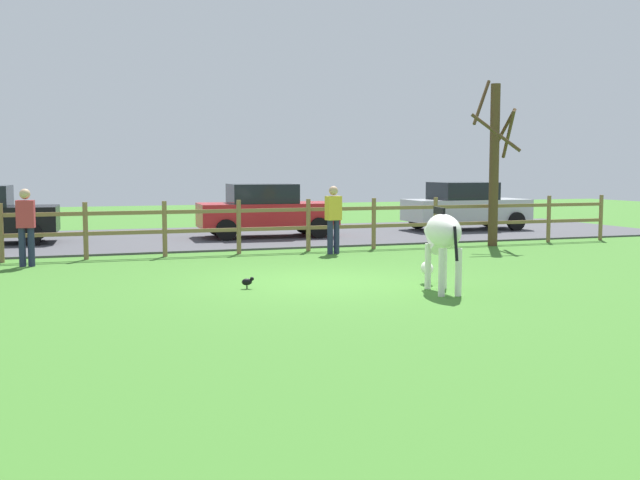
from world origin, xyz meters
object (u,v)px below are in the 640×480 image
bare_tree (495,160)px  zebra (442,237)px  crow_on_grass (248,282)px  parked_car_silver (465,206)px  visitor_left_of_tree (26,224)px  visitor_right_of_tree (333,216)px  parked_car_red (266,210)px

bare_tree → zebra: size_ratio=2.31×
crow_on_grass → parked_car_silver: parked_car_silver is taller
visitor_left_of_tree → visitor_right_of_tree: bearing=1.0°
zebra → visitor_left_of_tree: visitor_left_of_tree is taller
parked_car_silver → visitor_right_of_tree: size_ratio=2.45×
parked_car_silver → parked_car_red: bearing=-176.6°
crow_on_grass → visitor_left_of_tree: size_ratio=0.13×
bare_tree → visitor_left_of_tree: bearing=-177.4°
parked_car_red → visitor_left_of_tree: size_ratio=2.50×
visitor_right_of_tree → parked_car_red: bearing=96.1°
visitor_left_of_tree → parked_car_silver: bearing=20.4°
visitor_left_of_tree → crow_on_grass: bearing=-50.6°
zebra → visitor_right_of_tree: bearing=87.5°
parked_car_red → parked_car_silver: same height
visitor_right_of_tree → bare_tree: bearing=5.0°
bare_tree → visitor_right_of_tree: bare_tree is taller
crow_on_grass → parked_car_red: size_ratio=0.05×
parked_car_silver → zebra: bearing=-121.8°
bare_tree → crow_on_grass: (-7.97, -4.99, -2.16)m
zebra → parked_car_silver: (6.68, 10.79, -0.08)m
visitor_left_of_tree → visitor_right_of_tree: size_ratio=1.00×
zebra → crow_on_grass: zebra is taller
visitor_left_of_tree → zebra: bearing=-41.1°
bare_tree → crow_on_grass: bearing=-147.9°
parked_car_red → visitor_left_of_tree: visitor_left_of_tree is taller
parked_car_silver → visitor_right_of_tree: visitor_right_of_tree is taller
zebra → crow_on_grass: 3.39m
parked_car_silver → visitor_left_of_tree: (-13.35, -4.97, 0.06)m
parked_car_silver → visitor_right_of_tree: (-6.42, -4.85, 0.06)m
crow_on_grass → visitor_right_of_tree: 5.68m
visitor_right_of_tree → zebra: bearing=-92.5°
parked_car_red → visitor_left_of_tree: bearing=-144.8°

